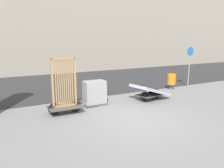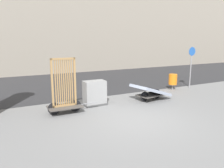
{
  "view_description": "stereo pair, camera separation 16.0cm",
  "coord_description": "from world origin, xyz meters",
  "px_view_note": "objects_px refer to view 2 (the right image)",
  "views": [
    {
      "loc": [
        -4.18,
        -5.92,
        2.69
      ],
      "look_at": [
        0.0,
        1.82,
        0.94
      ],
      "focal_mm": 35.0,
      "sensor_mm": 36.0,
      "label": 1
    },
    {
      "loc": [
        -4.04,
        -6.0,
        2.69
      ],
      "look_at": [
        0.0,
        1.82,
        0.94
      ],
      "focal_mm": 35.0,
      "sensor_mm": 36.0,
      "label": 2
    }
  ],
  "objects_px": {
    "sign_post": "(191,62)",
    "utility_cabinet": "(95,94)",
    "bike_cart_with_mattress": "(151,91)",
    "trash_bin": "(173,79)",
    "bike_cart_with_bedframe": "(64,95)"
  },
  "relations": [
    {
      "from": "bike_cart_with_mattress",
      "to": "sign_post",
      "type": "xyz_separation_m",
      "value": [
        3.75,
        1.21,
        1.09
      ]
    },
    {
      "from": "bike_cart_with_mattress",
      "to": "utility_cabinet",
      "type": "xyz_separation_m",
      "value": [
        -2.58,
        0.49,
        0.05
      ]
    },
    {
      "from": "bike_cart_with_mattress",
      "to": "utility_cabinet",
      "type": "distance_m",
      "value": 2.62
    },
    {
      "from": "bike_cart_with_bedframe",
      "to": "utility_cabinet",
      "type": "height_order",
      "value": "bike_cart_with_bedframe"
    },
    {
      "from": "trash_bin",
      "to": "utility_cabinet",
      "type": "bearing_deg",
      "value": -171.69
    },
    {
      "from": "utility_cabinet",
      "to": "trash_bin",
      "type": "xyz_separation_m",
      "value": [
        5.02,
        0.73,
        0.1
      ]
    },
    {
      "from": "bike_cart_with_mattress",
      "to": "trash_bin",
      "type": "relative_size",
      "value": 2.57
    },
    {
      "from": "bike_cart_with_mattress",
      "to": "sign_post",
      "type": "bearing_deg",
      "value": 7.78
    },
    {
      "from": "utility_cabinet",
      "to": "trash_bin",
      "type": "relative_size",
      "value": 1.19
    },
    {
      "from": "trash_bin",
      "to": "bike_cart_with_mattress",
      "type": "bearing_deg",
      "value": -153.4
    },
    {
      "from": "trash_bin",
      "to": "sign_post",
      "type": "bearing_deg",
      "value": -0.31
    },
    {
      "from": "trash_bin",
      "to": "sign_post",
      "type": "xyz_separation_m",
      "value": [
        1.31,
        -0.01,
        0.93
      ]
    },
    {
      "from": "trash_bin",
      "to": "sign_post",
      "type": "distance_m",
      "value": 1.61
    },
    {
      "from": "bike_cart_with_mattress",
      "to": "trash_bin",
      "type": "height_order",
      "value": "trash_bin"
    },
    {
      "from": "sign_post",
      "to": "utility_cabinet",
      "type": "bearing_deg",
      "value": -173.46
    }
  ]
}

